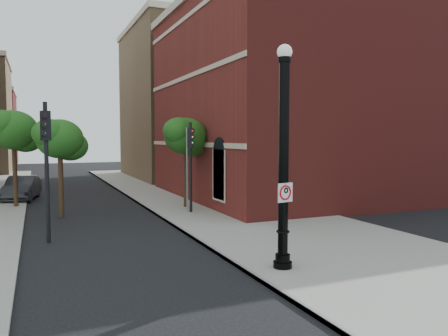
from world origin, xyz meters
name	(u,v)px	position (x,y,z in m)	size (l,w,h in m)	color
ground	(178,282)	(0.00, 0.00, 0.00)	(120.00, 120.00, 0.00)	black
sidewalk_right	(230,209)	(6.00, 10.00, 0.06)	(8.00, 60.00, 0.12)	gray
curb_edge	(157,214)	(2.05, 10.00, 0.07)	(0.10, 60.00, 0.14)	gray
brick_wall_building	(337,104)	(16.00, 14.00, 6.26)	(22.30, 16.30, 12.50)	maroon
bg_building_tan_b	(239,107)	(16.00, 30.00, 7.00)	(22.00, 14.00, 14.00)	#8B6D4C
lamppost	(283,169)	(3.07, -0.29, 3.00)	(0.55, 0.55, 6.50)	black
no_parking_sign	(285,192)	(3.04, -0.45, 2.34)	(0.54, 0.14, 0.55)	white
parked_car	(22,188)	(-4.29, 18.75, 0.74)	(1.57, 4.51, 1.49)	#2C2D31
traffic_signal_left	(46,148)	(-3.07, 6.15, 3.49)	(0.37, 0.44, 5.18)	black
traffic_signal_right	(191,153)	(3.73, 9.74, 3.13)	(0.37, 0.41, 4.65)	black
utility_pole	(187,171)	(3.64, 10.07, 2.20)	(0.09, 0.09, 4.39)	#999999
street_tree_a	(60,140)	(-2.31, 11.64, 3.76)	(2.65, 2.40, 4.78)	#341F15
street_tree_b	(14,131)	(-4.47, 15.40, 4.23)	(2.98, 2.69, 5.37)	#341F15
street_tree_c	(186,137)	(4.07, 11.53, 3.91)	(2.75, 2.49, 4.96)	#341F15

